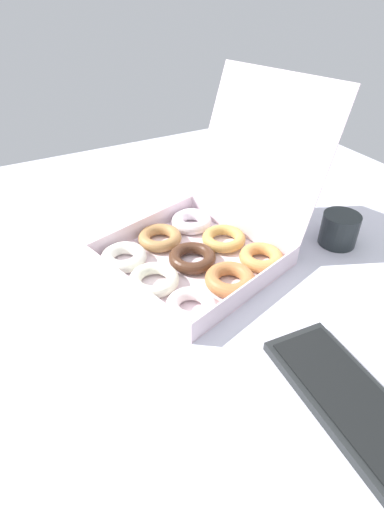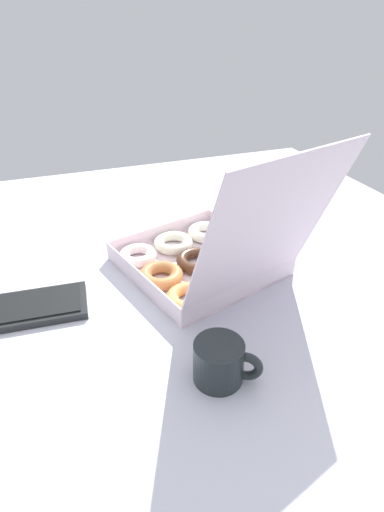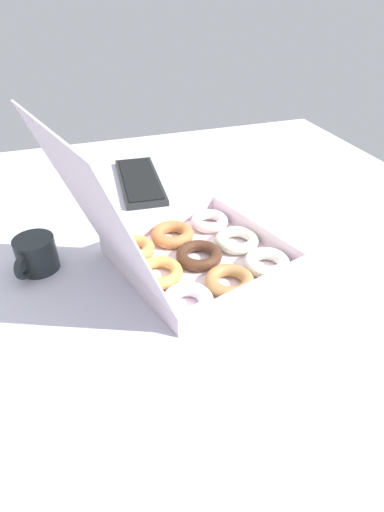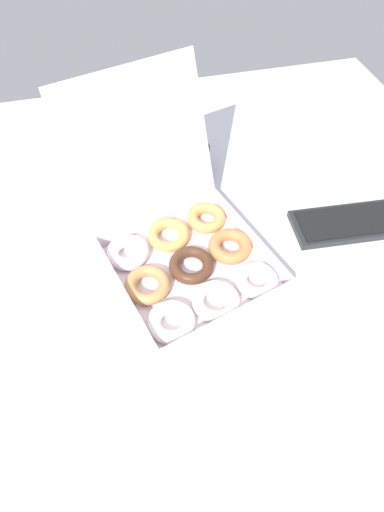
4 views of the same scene
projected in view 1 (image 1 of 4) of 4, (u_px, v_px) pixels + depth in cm
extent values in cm
cube|color=silver|center=(208.00, 276.00, 96.24)|extent=(180.00, 180.00, 2.00)
cube|color=white|center=(192.00, 263.00, 98.37)|extent=(45.45, 45.45, 0.40)
cube|color=white|center=(144.00, 226.00, 107.15)|extent=(10.66, 35.29, 5.06)
cube|color=white|center=(251.00, 289.00, 86.38)|extent=(10.66, 35.29, 5.06)
cube|color=white|center=(133.00, 288.00, 86.46)|extent=(34.52, 10.43, 5.06)
cube|color=white|center=(240.00, 226.00, 107.07)|extent=(34.52, 10.43, 5.06)
cube|color=white|center=(262.00, 149.00, 99.07)|extent=(38.78, 22.61, 34.59)
torus|color=white|center=(124.00, 257.00, 97.44)|extent=(13.90, 13.90, 3.21)
torus|color=white|center=(154.00, 280.00, 90.42)|extent=(13.14, 13.14, 2.90)
torus|color=white|center=(191.00, 305.00, 83.58)|extent=(14.72, 14.72, 2.94)
torus|color=#B17F49|center=(160.00, 238.00, 104.33)|extent=(15.85, 15.85, 3.02)
torus|color=#492A1B|center=(192.00, 258.00, 97.20)|extent=(16.21, 16.21, 2.93)
torus|color=#B4723F|center=(230.00, 279.00, 90.51)|extent=(13.87, 13.87, 3.32)
torus|color=white|center=(191.00, 221.00, 111.00)|extent=(14.74, 14.74, 3.34)
torus|color=tan|center=(224.00, 238.00, 104.04)|extent=(15.18, 15.18, 2.83)
torus|color=#D48D4A|center=(261.00, 257.00, 97.33)|extent=(13.17, 13.17, 3.11)
cube|color=black|center=(359.00, 412.00, 64.75)|extent=(37.46, 15.95, 1.80)
cube|color=black|center=(360.00, 408.00, 64.10)|extent=(34.38, 13.63, 0.40)
cylinder|color=#202729|center=(339.00, 229.00, 103.33)|extent=(9.56, 9.56, 8.50)
torus|color=#202729|center=(335.00, 219.00, 107.45)|extent=(6.36, 4.99, 6.48)
cylinder|color=black|center=(342.00, 220.00, 101.72)|extent=(8.41, 8.41, 0.51)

